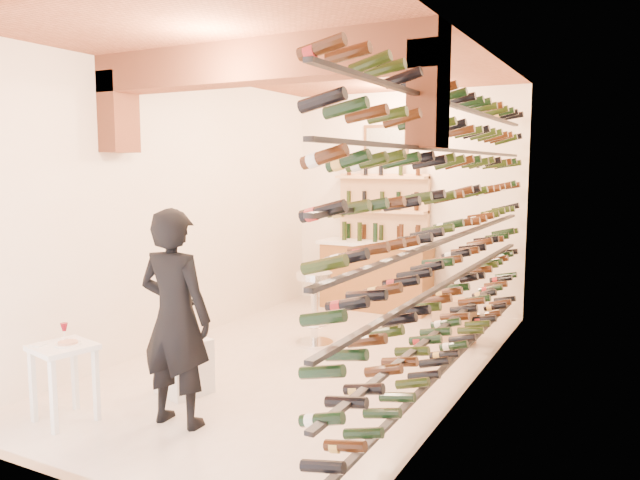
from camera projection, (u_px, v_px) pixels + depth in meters
The scene contains 11 objects.
ground at pixel (307, 362), 6.69m from camera, with size 6.00×6.00×0.00m, color beige.
room_shell at pixel (294, 152), 6.19m from camera, with size 3.52×6.02×3.21m.
wine_rack at pixel (449, 226), 5.79m from camera, with size 0.32×5.70×2.56m.
back_counter at pixel (376, 274), 9.09m from camera, with size 1.70×0.62×1.29m.
back_shelving at pixel (383, 229), 9.22m from camera, with size 1.40×0.31×2.73m.
tasting_table at pixel (63, 359), 5.07m from camera, with size 0.54×0.54×0.79m.
white_stool at pixel (184, 366), 5.74m from camera, with size 0.41×0.41×0.51m, color white.
person at pixel (175, 318), 4.97m from camera, with size 0.65×0.43×1.78m, color black.
chrome_barstool at pixel (314, 303), 7.28m from camera, with size 0.45×0.45×0.87m.
crate_lower at pixel (454, 332), 7.40m from camera, with size 0.44×0.31×0.26m, color tan.
crate_upper at pixel (455, 310), 7.37m from camera, with size 0.46×0.32×0.27m, color tan.
Camera 1 is at (3.15, -5.67, 2.11)m, focal length 34.56 mm.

